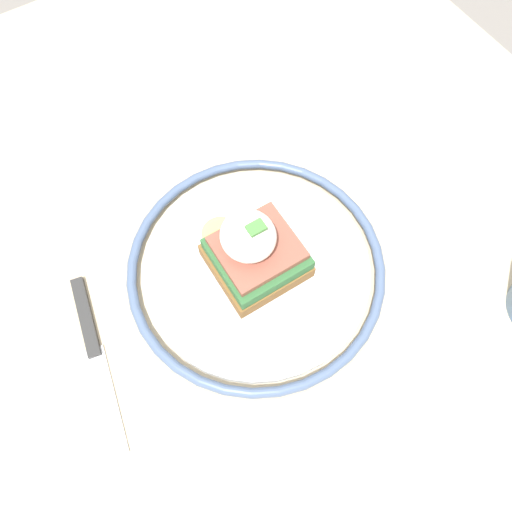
{
  "coord_description": "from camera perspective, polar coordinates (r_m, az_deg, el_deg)",
  "views": [
    {
      "loc": [
        0.07,
        0.23,
        1.22
      ],
      "look_at": [
        -0.03,
        0.05,
        0.78
      ],
      "focal_mm": 35.0,
      "sensor_mm": 36.0,
      "label": 1
    }
  ],
  "objects": [
    {
      "name": "fork",
      "position": [
        0.57,
        16.17,
        6.69
      ],
      "size": [
        0.05,
        0.14,
        0.0
      ],
      "color": "silver",
      "rests_on": "dining_table"
    },
    {
      "name": "ground_plane",
      "position": [
        1.24,
        -2.69,
        -14.3
      ],
      "size": [
        6.0,
        6.0,
        0.0
      ],
      "primitive_type": "plane",
      "color": "gray"
    },
    {
      "name": "knife",
      "position": [
        0.51,
        -18.1,
        -9.89
      ],
      "size": [
        0.05,
        0.18,
        0.01
      ],
      "color": "#2D2D2D",
      "rests_on": "dining_table"
    },
    {
      "name": "sandwich",
      "position": [
        0.47,
        -0.25,
        0.61
      ],
      "size": [
        0.08,
        0.11,
        0.08
      ],
      "color": "brown",
      "rests_on": "plate"
    },
    {
      "name": "plate",
      "position": [
        0.5,
        0.0,
        -1.31
      ],
      "size": [
        0.26,
        0.26,
        0.02
      ],
      "color": "silver",
      "rests_on": "dining_table"
    },
    {
      "name": "dining_table",
      "position": [
        0.63,
        -5.14,
        -3.37
      ],
      "size": [
        0.94,
        0.89,
        0.75
      ],
      "color": "#C6B28E",
      "rests_on": "ground_plane"
    }
  ]
}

